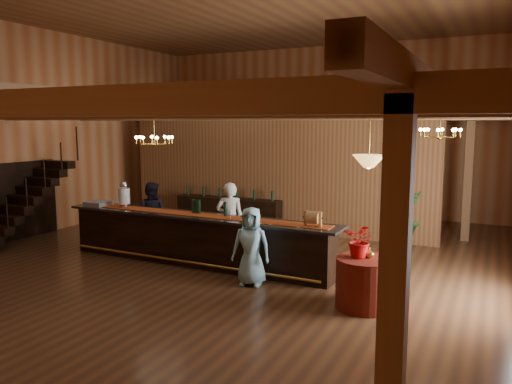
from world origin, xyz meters
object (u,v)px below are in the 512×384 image
at_px(floor_plant, 416,216).
at_px(backbar_shelf, 228,213).
at_px(chandelier_right, 440,133).
at_px(staff_second, 151,215).
at_px(raffle_drum, 313,218).
at_px(chandelier_left, 154,140).
at_px(guest, 251,246).
at_px(tasting_bar, 196,239).
at_px(bartender, 230,220).
at_px(beverage_dispenser, 124,195).
at_px(round_table, 365,283).
at_px(pendant_lamp, 369,161).

bearing_deg(floor_plant, backbar_shelf, -174.15).
height_order(chandelier_right, staff_second, chandelier_right).
xyz_separation_m(backbar_shelf, chandelier_right, (5.75, -1.51, 2.36)).
height_order(raffle_drum, chandelier_left, chandelier_left).
bearing_deg(guest, backbar_shelf, 113.37).
distance_m(tasting_bar, chandelier_right, 5.50).
bearing_deg(bartender, tasting_bar, 41.63).
distance_m(chandelier_left, floor_plant, 6.67).
xyz_separation_m(guest, floor_plant, (2.27, 4.72, -0.05)).
height_order(bartender, staff_second, bartender).
xyz_separation_m(raffle_drum, chandelier_right, (1.96, 2.07, 1.56)).
xyz_separation_m(chandelier_right, guest, (-2.94, -2.69, -2.07)).
height_order(beverage_dispenser, chandelier_left, chandelier_left).
relative_size(beverage_dispenser, raffle_drum, 1.76).
distance_m(chandelier_left, guest, 3.35).
xyz_separation_m(backbar_shelf, round_table, (5.00, -4.42, -0.03)).
bearing_deg(pendant_lamp, tasting_bar, 166.12).
distance_m(staff_second, guest, 3.72).
bearing_deg(guest, chandelier_right, 31.99).
bearing_deg(chandelier_left, staff_second, 133.63).
distance_m(chandelier_right, floor_plant, 3.01).
bearing_deg(backbar_shelf, floor_plant, 5.05).
relative_size(chandelier_left, pendant_lamp, 0.89).
height_order(raffle_drum, floor_plant, raffle_drum).
relative_size(raffle_drum, round_table, 0.36).
distance_m(tasting_bar, pendant_lamp, 4.40).
bearing_deg(chandelier_right, guest, -137.54).
bearing_deg(tasting_bar, round_table, -12.60).
distance_m(chandelier_right, pendant_lamp, 3.04).
bearing_deg(round_table, backbar_shelf, 138.50).
xyz_separation_m(backbar_shelf, chandelier_left, (0.14, -3.50, 2.20)).
relative_size(beverage_dispenser, chandelier_right, 0.75).
height_order(tasting_bar, chandelier_left, chandelier_left).
distance_m(beverage_dispenser, chandelier_right, 7.02).
distance_m(raffle_drum, round_table, 1.69).
distance_m(beverage_dispenser, raffle_drum, 4.66).
xyz_separation_m(chandelier_left, bartender, (1.40, 0.82, -1.79)).
height_order(raffle_drum, chandelier_right, chandelier_right).
bearing_deg(backbar_shelf, tasting_bar, -72.68).
bearing_deg(chandelier_right, floor_plant, 108.05).
bearing_deg(pendant_lamp, chandelier_left, 169.28).
bearing_deg(round_table, beverage_dispenser, 169.82).
relative_size(tasting_bar, floor_plant, 4.73).
relative_size(round_table, bartender, 0.56).
height_order(staff_second, guest, staff_second).
height_order(raffle_drum, guest, guest).
bearing_deg(round_table, tasting_bar, 166.12).
bearing_deg(bartender, raffle_drum, 137.61).
bearing_deg(guest, raffle_drum, 21.76).
relative_size(bartender, guest, 1.16).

